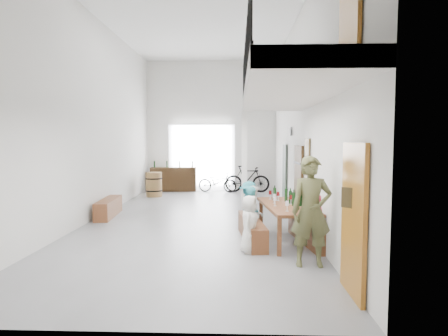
{
  "coord_description": "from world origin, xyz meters",
  "views": [
    {
      "loc": [
        1.12,
        -9.98,
        2.13
      ],
      "look_at": [
        0.78,
        -0.5,
        1.43
      ],
      "focal_mm": 30.0,
      "sensor_mm": 36.0,
      "label": 1
    }
  ],
  "objects_px": {
    "tasting_table": "(287,209)",
    "oak_barrel": "(154,184)",
    "bicycle_near": "(217,182)",
    "side_bench": "(109,208)",
    "host_standing": "(311,211)",
    "serving_counter": "(174,179)",
    "bench_inner": "(252,230)"
  },
  "relations": [
    {
      "from": "host_standing",
      "to": "bicycle_near",
      "type": "distance_m",
      "value": 9.3
    },
    {
      "from": "tasting_table",
      "to": "oak_barrel",
      "type": "relative_size",
      "value": 2.45
    },
    {
      "from": "bench_inner",
      "to": "side_bench",
      "type": "distance_m",
      "value": 4.63
    },
    {
      "from": "tasting_table",
      "to": "oak_barrel",
      "type": "xyz_separation_m",
      "value": [
        -4.22,
        6.27,
        -0.24
      ]
    },
    {
      "from": "oak_barrel",
      "to": "serving_counter",
      "type": "relative_size",
      "value": 0.49
    },
    {
      "from": "oak_barrel",
      "to": "tasting_table",
      "type": "bearing_deg",
      "value": -56.08
    },
    {
      "from": "serving_counter",
      "to": "host_standing",
      "type": "bearing_deg",
      "value": -69.86
    },
    {
      "from": "oak_barrel",
      "to": "host_standing",
      "type": "xyz_separation_m",
      "value": [
        4.42,
        -7.77,
        0.47
      ]
    },
    {
      "from": "side_bench",
      "to": "bicycle_near",
      "type": "relative_size",
      "value": 1.08
    },
    {
      "from": "bicycle_near",
      "to": "oak_barrel",
      "type": "bearing_deg",
      "value": 129.23
    },
    {
      "from": "side_bench",
      "to": "host_standing",
      "type": "height_order",
      "value": "host_standing"
    },
    {
      "from": "bench_inner",
      "to": "tasting_table",
      "type": "bearing_deg",
      "value": -11.37
    },
    {
      "from": "serving_counter",
      "to": "bicycle_near",
      "type": "bearing_deg",
      "value": -11.68
    },
    {
      "from": "bench_inner",
      "to": "bicycle_near",
      "type": "bearing_deg",
      "value": 91.67
    },
    {
      "from": "bench_inner",
      "to": "bicycle_near",
      "type": "xyz_separation_m",
      "value": [
        -1.13,
        7.5,
        0.19
      ]
    },
    {
      "from": "bench_inner",
      "to": "oak_barrel",
      "type": "distance_m",
      "value": 7.13
    },
    {
      "from": "tasting_table",
      "to": "bicycle_near",
      "type": "relative_size",
      "value": 1.41
    },
    {
      "from": "side_bench",
      "to": "serving_counter",
      "type": "bearing_deg",
      "value": 80.18
    },
    {
      "from": "side_bench",
      "to": "oak_barrel",
      "type": "bearing_deg",
      "value": 83.31
    },
    {
      "from": "bicycle_near",
      "to": "side_bench",
      "type": "bearing_deg",
      "value": 161.65
    },
    {
      "from": "side_bench",
      "to": "serving_counter",
      "type": "xyz_separation_m",
      "value": [
        0.93,
        5.35,
        0.26
      ]
    },
    {
      "from": "tasting_table",
      "to": "host_standing",
      "type": "relative_size",
      "value": 1.21
    },
    {
      "from": "tasting_table",
      "to": "bicycle_near",
      "type": "bearing_deg",
      "value": 97.09
    },
    {
      "from": "serving_counter",
      "to": "tasting_table",
      "type": "bearing_deg",
      "value": -67.28
    },
    {
      "from": "tasting_table",
      "to": "bicycle_near",
      "type": "distance_m",
      "value": 7.79
    },
    {
      "from": "serving_counter",
      "to": "host_standing",
      "type": "relative_size",
      "value": 1.02
    },
    {
      "from": "host_standing",
      "to": "bench_inner",
      "type": "bearing_deg",
      "value": 120.92
    },
    {
      "from": "serving_counter",
      "to": "host_standing",
      "type": "height_order",
      "value": "host_standing"
    },
    {
      "from": "host_standing",
      "to": "tasting_table",
      "type": "bearing_deg",
      "value": 97.73
    },
    {
      "from": "bicycle_near",
      "to": "bench_inner",
      "type": "bearing_deg",
      "value": -160.79
    },
    {
      "from": "side_bench",
      "to": "oak_barrel",
      "type": "xyz_separation_m",
      "value": [
        0.44,
        3.77,
        0.22
      ]
    },
    {
      "from": "serving_counter",
      "to": "bicycle_near",
      "type": "xyz_separation_m",
      "value": [
        1.87,
        -0.3,
        -0.08
      ]
    }
  ]
}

